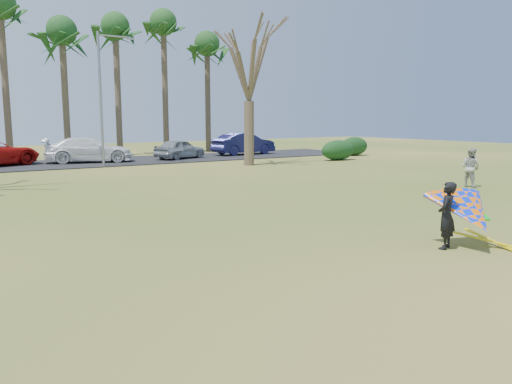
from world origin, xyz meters
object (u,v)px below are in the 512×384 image
streetlight (103,93)px  pedestrian_a (471,168)px  car_4 (180,149)px  kite_flyer (467,212)px  car_3 (89,150)px  car_5 (244,144)px  bare_tree_right (249,58)px

streetlight → pedestrian_a: streetlight is taller
car_4 → pedestrian_a: size_ratio=2.42×
kite_flyer → car_3: bearing=92.8°
car_3 → car_5: car_5 is taller
streetlight → car_5: size_ratio=1.54×
bare_tree_right → kite_flyer: bearing=-108.8°
car_5 → kite_flyer: (-10.93, -27.17, -0.07)m
streetlight → car_4: 7.51m
car_3 → streetlight: bearing=-161.8°
bare_tree_right → car_4: 8.85m
streetlight → car_5: (12.02, 3.36, -3.55)m
car_4 → kite_flyer: (-4.96, -26.24, 0.08)m
pedestrian_a → car_3: bearing=26.6°
kite_flyer → streetlight: bearing=92.6°
bare_tree_right → streetlight: (-7.84, 4.00, -2.10)m
streetlight → kite_flyer: size_ratio=3.35×
car_5 → pedestrian_a: bearing=170.4°
streetlight → kite_flyer: streetlight is taller
car_5 → pedestrian_a: (-1.59, -21.06, -0.07)m
bare_tree_right → car_3: (-8.05, 7.02, -5.69)m
car_4 → pedestrian_a: bearing=169.8°
streetlight → car_5: streetlight is taller
car_4 → streetlight: bearing=89.4°
bare_tree_right → car_3: size_ratio=1.65×
car_3 → bare_tree_right: bearing=-116.9°
pedestrian_a → kite_flyer: (-9.34, -6.11, -0.00)m
streetlight → car_3: 4.70m
kite_flyer → car_5: bearing=68.1°
streetlight → pedestrian_a: size_ratio=4.73×
streetlight → car_3: bearing=94.0°
bare_tree_right → car_3: bearing=138.9°
bare_tree_right → car_5: size_ratio=1.77×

